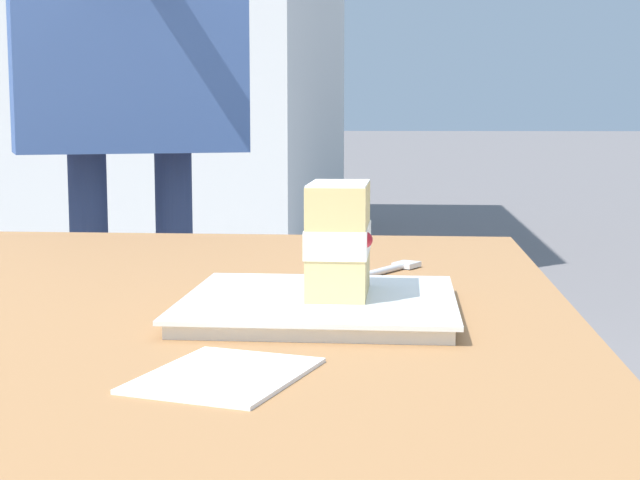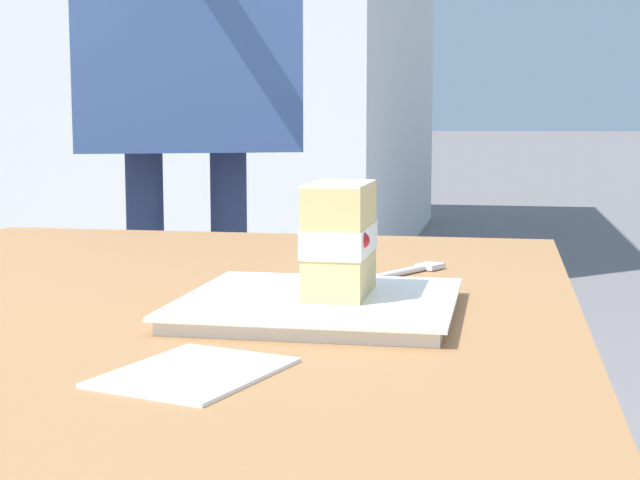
{
  "view_description": "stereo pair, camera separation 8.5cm",
  "coord_description": "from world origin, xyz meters",
  "px_view_note": "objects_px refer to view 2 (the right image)",
  "views": [
    {
      "loc": [
        0.83,
        0.27,
        0.85
      ],
      "look_at": [
        -0.01,
        0.2,
        0.75
      ],
      "focal_mm": 53.98,
      "sensor_mm": 36.0,
      "label": 1
    },
    {
      "loc": [
        0.82,
        0.36,
        0.85
      ],
      "look_at": [
        -0.01,
        0.2,
        0.75
      ],
      "focal_mm": 53.98,
      "sensor_mm": 36.0,
      "label": 2
    }
  ],
  "objects_px": {
    "patio_table": "(112,411)",
    "paper_napkin": "(195,372)",
    "diner_person": "(184,19)",
    "dessert_plate": "(320,305)",
    "dessert_fork": "(402,272)",
    "cake_slice": "(340,239)"
  },
  "relations": [
    {
      "from": "dessert_plate",
      "to": "diner_person",
      "type": "xyz_separation_m",
      "value": [
        -0.97,
        -0.45,
        0.36
      ]
    },
    {
      "from": "paper_napkin",
      "to": "diner_person",
      "type": "distance_m",
      "value": 1.31
    },
    {
      "from": "dessert_plate",
      "to": "cake_slice",
      "type": "height_order",
      "value": "cake_slice"
    },
    {
      "from": "dessert_plate",
      "to": "paper_napkin",
      "type": "relative_size",
      "value": 1.63
    },
    {
      "from": "patio_table",
      "to": "cake_slice",
      "type": "relative_size",
      "value": 11.48
    },
    {
      "from": "patio_table",
      "to": "cake_slice",
      "type": "xyz_separation_m",
      "value": [
        -0.02,
        0.21,
        0.17
      ]
    },
    {
      "from": "dessert_plate",
      "to": "cake_slice",
      "type": "xyz_separation_m",
      "value": [
        -0.01,
        0.02,
        0.06
      ]
    },
    {
      "from": "cake_slice",
      "to": "paper_napkin",
      "type": "relative_size",
      "value": 0.71
    },
    {
      "from": "cake_slice",
      "to": "diner_person",
      "type": "height_order",
      "value": "diner_person"
    },
    {
      "from": "dessert_plate",
      "to": "diner_person",
      "type": "bearing_deg",
      "value": -154.98
    },
    {
      "from": "patio_table",
      "to": "dessert_plate",
      "type": "distance_m",
      "value": 0.22
    },
    {
      "from": "cake_slice",
      "to": "patio_table",
      "type": "bearing_deg",
      "value": -84.43
    },
    {
      "from": "dessert_fork",
      "to": "diner_person",
      "type": "bearing_deg",
      "value": -145.96
    },
    {
      "from": "dessert_plate",
      "to": "cake_slice",
      "type": "distance_m",
      "value": 0.06
    },
    {
      "from": "dessert_plate",
      "to": "dessert_fork",
      "type": "bearing_deg",
      "value": 167.41
    },
    {
      "from": "diner_person",
      "to": "patio_table",
      "type": "bearing_deg",
      "value": 14.61
    },
    {
      "from": "patio_table",
      "to": "diner_person",
      "type": "height_order",
      "value": "diner_person"
    },
    {
      "from": "patio_table",
      "to": "paper_napkin",
      "type": "height_order",
      "value": "paper_napkin"
    },
    {
      "from": "patio_table",
      "to": "paper_napkin",
      "type": "relative_size",
      "value": 8.16
    },
    {
      "from": "patio_table",
      "to": "dessert_fork",
      "type": "bearing_deg",
      "value": 133.44
    },
    {
      "from": "patio_table",
      "to": "dessert_fork",
      "type": "distance_m",
      "value": 0.36
    },
    {
      "from": "dessert_plate",
      "to": "paper_napkin",
      "type": "bearing_deg",
      "value": -11.39
    }
  ]
}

